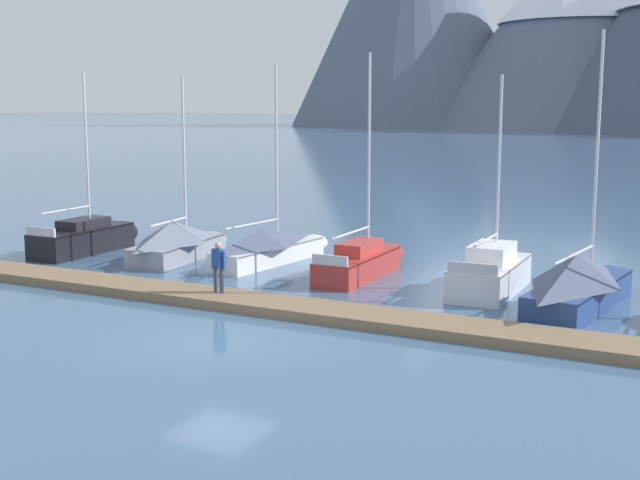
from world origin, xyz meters
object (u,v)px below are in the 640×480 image
object	(u,v)px
sailboat_mid_dock_port	(270,245)
sailboat_second_berth	(179,240)
sailboat_nearest_berth	(88,237)
sailboat_far_berth	(494,271)
person_on_dock	(218,264)
sailboat_outer_slip	(581,281)
sailboat_mid_dock_starboard	(364,260)

from	to	relation	value
sailboat_mid_dock_port	sailboat_second_berth	bearing A→B (deg)	-165.56
sailboat_second_berth	sailboat_mid_dock_port	world-z (taller)	sailboat_mid_dock_port
sailboat_second_berth	sailboat_mid_dock_port	bearing A→B (deg)	14.44
sailboat_nearest_berth	sailboat_mid_dock_port	world-z (taller)	sailboat_mid_dock_port
sailboat_far_berth	sailboat_mid_dock_port	bearing A→B (deg)	176.01
person_on_dock	sailboat_outer_slip	bearing A→B (deg)	22.71
sailboat_far_berth	person_on_dock	distance (m)	9.63
sailboat_nearest_berth	sailboat_outer_slip	size ratio (longest dim) A/B	0.88
sailboat_outer_slip	person_on_dock	xyz separation A→B (m)	(-10.79, -4.52, 0.39)
sailboat_far_berth	sailboat_mid_dock_starboard	bearing A→B (deg)	176.81
sailboat_nearest_berth	sailboat_far_berth	size ratio (longest dim) A/B	1.04
sailboat_second_berth	sailboat_far_berth	world-z (taller)	sailboat_second_berth
sailboat_far_berth	sailboat_outer_slip	xyz separation A→B (m)	(3.23, -1.42, 0.20)
sailboat_nearest_berth	sailboat_second_berth	world-z (taller)	sailboat_nearest_berth
sailboat_far_berth	person_on_dock	bearing A→B (deg)	-141.87
sailboat_mid_dock_port	sailboat_nearest_berth	bearing A→B (deg)	-170.20
sailboat_nearest_berth	sailboat_far_berth	distance (m)	17.92
sailboat_second_berth	person_on_dock	distance (m)	8.08
sailboat_mid_dock_starboard	sailboat_outer_slip	size ratio (longest dim) A/B	0.95
sailboat_mid_dock_port	sailboat_far_berth	size ratio (longest dim) A/B	1.08
sailboat_second_berth	person_on_dock	size ratio (longest dim) A/B	4.44
sailboat_nearest_berth	sailboat_mid_dock_port	distance (m)	8.53
sailboat_far_berth	sailboat_outer_slip	size ratio (longest dim) A/B	0.85
sailboat_nearest_berth	sailboat_outer_slip	distance (m)	21.13
sailboat_second_berth	sailboat_nearest_berth	bearing A→B (deg)	-174.27
sailboat_nearest_berth	person_on_dock	distance (m)	11.56
sailboat_mid_dock_starboard	sailboat_far_berth	size ratio (longest dim) A/B	1.12
sailboat_second_berth	sailboat_mid_dock_starboard	xyz separation A→B (m)	(8.26, 0.62, -0.22)
sailboat_far_berth	sailboat_outer_slip	distance (m)	3.53
sailboat_nearest_berth	sailboat_far_berth	world-z (taller)	sailboat_nearest_berth
sailboat_nearest_berth	sailboat_far_berth	xyz separation A→B (m)	(17.90, 0.79, 0.01)
sailboat_far_berth	person_on_dock	size ratio (longest dim) A/B	4.40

